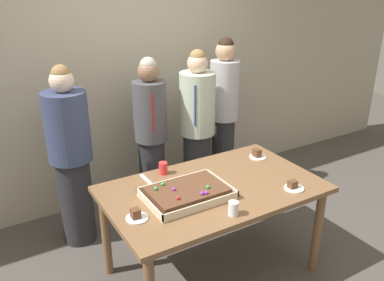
# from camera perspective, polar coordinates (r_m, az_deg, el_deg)

# --- Properties ---
(ground_plane) EXTENTS (12.00, 12.00, 0.00)m
(ground_plane) POSITION_cam_1_polar(r_m,az_deg,el_deg) (3.53, 2.76, -17.86)
(ground_plane) COLOR #4C4742
(interior_back_panel) EXTENTS (8.00, 0.12, 3.00)m
(interior_back_panel) POSITION_cam_1_polar(r_m,az_deg,el_deg) (4.20, -9.15, 11.35)
(interior_back_panel) COLOR #B2A893
(interior_back_panel) RESTS_ON ground_plane
(party_table) EXTENTS (1.64, 0.99, 0.79)m
(party_table) POSITION_cam_1_polar(r_m,az_deg,el_deg) (3.13, 2.99, -8.07)
(party_table) COLOR brown
(party_table) RESTS_ON ground_plane
(sheet_cake) EXTENTS (0.61, 0.43, 0.10)m
(sheet_cake) POSITION_cam_1_polar(r_m,az_deg,el_deg) (2.93, -0.70, -7.44)
(sheet_cake) COLOR beige
(sheet_cake) RESTS_ON party_table
(plated_slice_near_left) EXTENTS (0.15, 0.15, 0.08)m
(plated_slice_near_left) POSITION_cam_1_polar(r_m,az_deg,el_deg) (3.60, 9.25, -2.01)
(plated_slice_near_left) COLOR white
(plated_slice_near_left) RESTS_ON party_table
(plated_slice_near_right) EXTENTS (0.15, 0.15, 0.07)m
(plated_slice_near_right) POSITION_cam_1_polar(r_m,az_deg,el_deg) (3.14, 14.17, -6.33)
(plated_slice_near_right) COLOR white
(plated_slice_near_right) RESTS_ON party_table
(plated_slice_far_left) EXTENTS (0.15, 0.15, 0.07)m
(plated_slice_far_left) POSITION_cam_1_polar(r_m,az_deg,el_deg) (2.72, -7.90, -10.53)
(plated_slice_far_left) COLOR white
(plated_slice_far_left) RESTS_ON party_table
(drink_cup_nearest) EXTENTS (0.07, 0.07, 0.10)m
(drink_cup_nearest) POSITION_cam_1_polar(r_m,az_deg,el_deg) (3.26, -4.11, -3.93)
(drink_cup_nearest) COLOR red
(drink_cup_nearest) RESTS_ON party_table
(drink_cup_middle) EXTENTS (0.07, 0.07, 0.10)m
(drink_cup_middle) POSITION_cam_1_polar(r_m,az_deg,el_deg) (2.73, 5.88, -9.57)
(drink_cup_middle) COLOR white
(drink_cup_middle) RESTS_ON party_table
(cake_server_utensil) EXTENTS (0.03, 0.20, 0.01)m
(cake_server_utensil) POSITION_cam_1_polar(r_m,az_deg,el_deg) (3.20, -6.50, -5.53)
(cake_server_utensil) COLOR silver
(cake_server_utensil) RESTS_ON party_table
(person_serving_front) EXTENTS (0.32, 0.32, 1.60)m
(person_serving_front) POSITION_cam_1_polar(r_m,az_deg,el_deg) (3.92, -5.84, 0.64)
(person_serving_front) COLOR #28282D
(person_serving_front) RESTS_ON ground_plane
(person_green_shirt_behind) EXTENTS (0.31, 0.31, 1.72)m
(person_green_shirt_behind) POSITION_cam_1_polar(r_m,az_deg,el_deg) (4.33, 4.52, 3.77)
(person_green_shirt_behind) COLOR #28282D
(person_green_shirt_behind) RESTS_ON ground_plane
(person_striped_tie_right) EXTENTS (0.37, 0.37, 1.63)m
(person_striped_tie_right) POSITION_cam_1_polar(r_m,az_deg,el_deg) (3.61, -16.78, -2.23)
(person_striped_tie_right) COLOR #28282D
(person_striped_tie_right) RESTS_ON ground_plane
(person_far_right_suit) EXTENTS (0.35, 0.35, 1.65)m
(person_far_right_suit) POSITION_cam_1_polar(r_m,az_deg,el_deg) (4.02, 0.74, 1.51)
(person_far_right_suit) COLOR #28282D
(person_far_right_suit) RESTS_ON ground_plane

